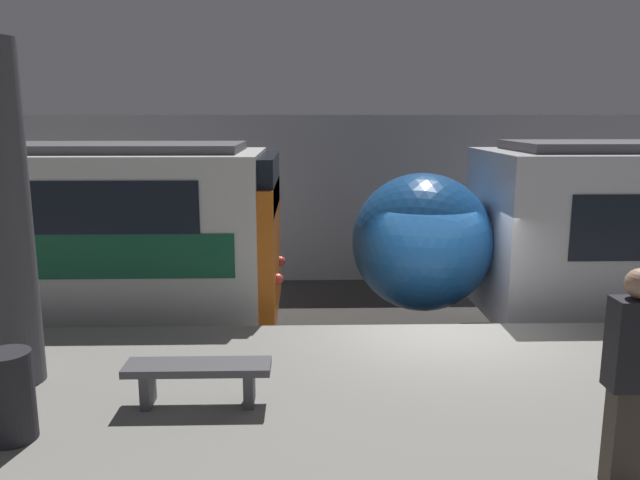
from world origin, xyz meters
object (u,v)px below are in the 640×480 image
object	(u,v)px
platform_bench	(198,374)
trash_bin	(10,396)
support_pillar_near	(4,218)
person_waiting	(632,373)

from	to	relation	value
platform_bench	trash_bin	distance (m)	1.75
support_pillar_near	trash_bin	world-z (taller)	support_pillar_near
person_waiting	trash_bin	distance (m)	5.38
person_waiting	platform_bench	distance (m)	4.03
support_pillar_near	trash_bin	xyz separation A→B (m)	(0.51, -1.31, -1.45)
support_pillar_near	trash_bin	distance (m)	2.02
platform_bench	trash_bin	world-z (taller)	trash_bin
support_pillar_near	person_waiting	xyz separation A→B (m)	(5.79, -2.20, -0.90)
support_pillar_near	platform_bench	xyz separation A→B (m)	(2.13, -0.65, -1.54)
support_pillar_near	person_waiting	bearing A→B (deg)	-20.77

